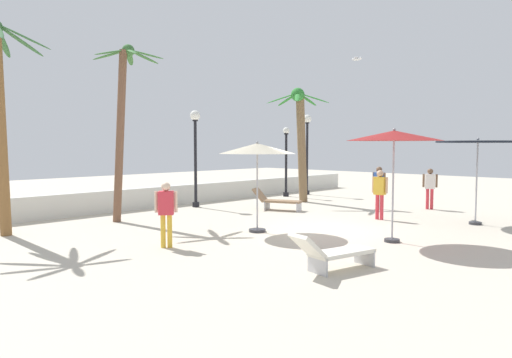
% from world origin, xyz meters
% --- Properties ---
extents(ground_plane, '(56.00, 56.00, 0.00)m').
position_xyz_m(ground_plane, '(0.00, 0.00, 0.00)').
color(ground_plane, beige).
extents(boundary_wall, '(25.20, 0.30, 0.82)m').
position_xyz_m(boundary_wall, '(0.00, 8.32, 0.41)').
color(boundary_wall, silver).
rests_on(boundary_wall, ground_plane).
extents(patio_umbrella_0, '(2.42, 2.42, 2.94)m').
position_xyz_m(patio_umbrella_0, '(0.02, -1.95, 2.72)').
color(patio_umbrella_0, '#333338').
rests_on(patio_umbrella_0, ground_plane).
extents(patio_umbrella_1, '(2.49, 2.49, 2.74)m').
position_xyz_m(patio_umbrella_1, '(4.36, -2.53, 2.51)').
color(patio_umbrella_1, '#333338').
rests_on(patio_umbrella_1, ground_plane).
extents(patio_umbrella_2, '(2.19, 2.19, 2.62)m').
position_xyz_m(patio_umbrella_2, '(-1.35, 1.58, 2.38)').
color(patio_umbrella_2, '#333338').
rests_on(patio_umbrella_2, ground_plane).
extents(palm_tree_0, '(2.39, 2.17, 5.81)m').
position_xyz_m(palm_tree_0, '(-2.92, 6.16, 3.61)').
color(palm_tree_0, brown).
rests_on(palm_tree_0, ground_plane).
extents(palm_tree_1, '(2.54, 2.66, 4.97)m').
position_xyz_m(palm_tree_1, '(5.15, 5.16, 3.05)').
color(palm_tree_1, brown).
rests_on(palm_tree_1, ground_plane).
extents(lamp_post_0, '(0.32, 0.32, 3.38)m').
position_xyz_m(lamp_post_0, '(6.59, 7.17, 1.94)').
color(lamp_post_0, black).
rests_on(lamp_post_0, ground_plane).
extents(lamp_post_1, '(0.42, 0.42, 4.04)m').
position_xyz_m(lamp_post_1, '(8.02, 6.99, 2.69)').
color(lamp_post_1, black).
rests_on(lamp_post_1, ground_plane).
extents(lamp_post_2, '(0.41, 0.41, 3.90)m').
position_xyz_m(lamp_post_2, '(0.97, 7.22, 2.57)').
color(lamp_post_2, black).
rests_on(lamp_post_2, ground_plane).
extents(lounge_chair_0, '(1.96, 0.94, 0.84)m').
position_xyz_m(lounge_chair_0, '(-3.44, -2.49, 0.39)').
color(lounge_chair_0, '#B7B7BC').
rests_on(lounge_chair_0, ground_plane).
extents(lounge_chair_1, '(1.20, 1.96, 0.84)m').
position_xyz_m(lounge_chair_1, '(2.51, 4.21, 0.38)').
color(lounge_chair_1, '#B7B7BC').
rests_on(lounge_chair_1, ground_plane).
extents(guest_0, '(0.37, 0.51, 1.60)m').
position_xyz_m(guest_0, '(6.86, 0.06, 0.96)').
color(guest_0, '#D8333F').
rests_on(guest_0, ground_plane).
extents(guest_1, '(0.44, 0.42, 1.61)m').
position_xyz_m(guest_1, '(-4.43, 1.72, 0.97)').
color(guest_1, gold).
rests_on(guest_1, ground_plane).
extents(guest_2, '(0.24, 0.56, 1.67)m').
position_xyz_m(guest_2, '(5.51, 1.52, 1.01)').
color(guest_2, silver).
rests_on(guest_2, ground_plane).
extents(guest_3, '(0.27, 0.56, 1.67)m').
position_xyz_m(guest_3, '(3.17, 0.18, 1.01)').
color(guest_3, '#D8333F').
rests_on(guest_3, ground_plane).
extents(seagull_0, '(1.02, 0.70, 0.14)m').
position_xyz_m(seagull_0, '(4.86, 2.20, 5.82)').
color(seagull_0, white).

